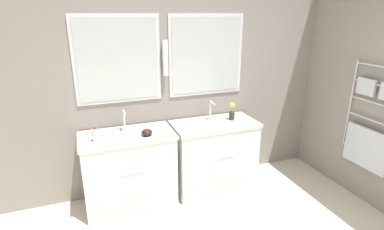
# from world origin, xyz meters

# --- Properties ---
(wall_back) EXTENTS (5.44, 0.14, 2.60)m
(wall_back) POSITION_xyz_m (-0.00, 2.11, 1.31)
(wall_back) COLOR gray
(wall_back) RESTS_ON ground_plane
(vanity_left) EXTENTS (0.99, 0.58, 0.85)m
(vanity_left) POSITION_xyz_m (-0.62, 1.77, 0.43)
(vanity_left) COLOR white
(vanity_left) RESTS_ON ground_plane
(vanity_right) EXTENTS (0.99, 0.58, 0.85)m
(vanity_right) POSITION_xyz_m (0.40, 1.77, 0.43)
(vanity_right) COLOR white
(vanity_right) RESTS_ON ground_plane
(faucet_left) EXTENTS (0.17, 0.14, 0.23)m
(faucet_left) POSITION_xyz_m (-0.62, 1.92, 0.97)
(faucet_left) COLOR silver
(faucet_left) RESTS_ON vanity_left
(faucet_right) EXTENTS (0.17, 0.14, 0.23)m
(faucet_right) POSITION_xyz_m (0.40, 1.92, 0.97)
(faucet_right) COLOR silver
(faucet_right) RESTS_ON vanity_right
(toiletry_bottle) EXTENTS (0.06, 0.06, 0.16)m
(toiletry_bottle) POSITION_xyz_m (-0.93, 1.71, 0.92)
(toiletry_bottle) COLOR silver
(toiletry_bottle) RESTS_ON vanity_left
(amenity_bowl) EXTENTS (0.12, 0.12, 0.07)m
(amenity_bowl) POSITION_xyz_m (-0.42, 1.69, 0.89)
(amenity_bowl) COLOR black
(amenity_bowl) RESTS_ON vanity_left
(flower_vase) EXTENTS (0.07, 0.07, 0.21)m
(flower_vase) POSITION_xyz_m (0.64, 1.82, 0.95)
(flower_vase) COLOR #332D2D
(flower_vase) RESTS_ON vanity_right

